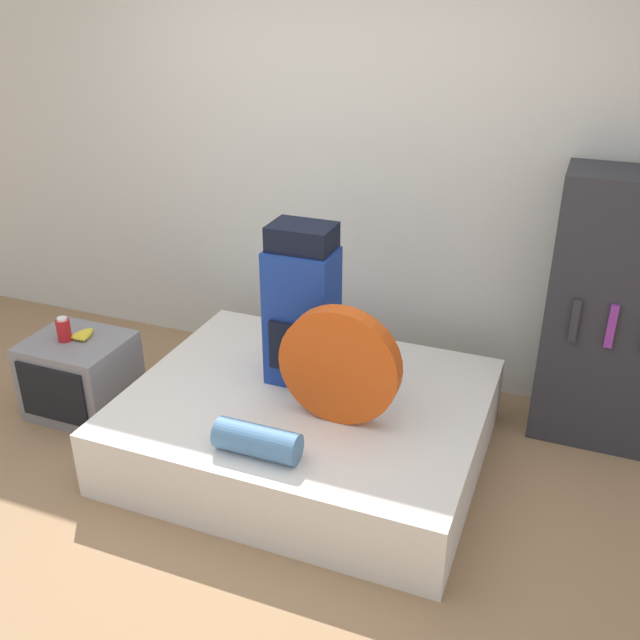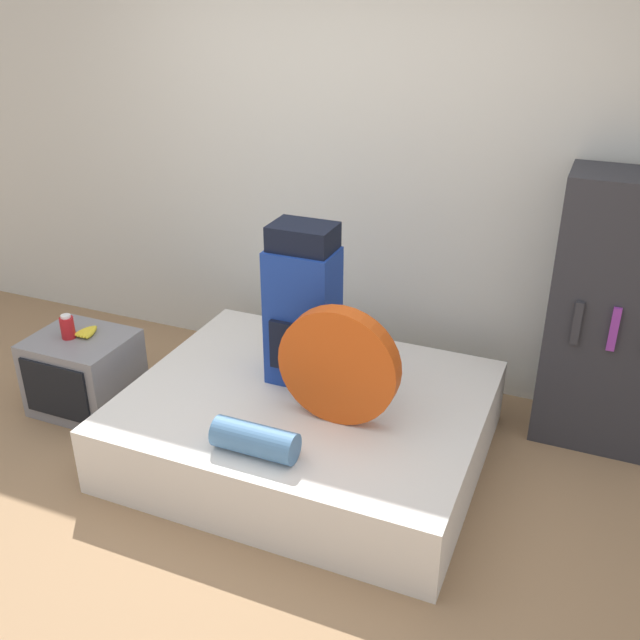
{
  "view_description": "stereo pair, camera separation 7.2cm",
  "coord_description": "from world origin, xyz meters",
  "px_view_note": "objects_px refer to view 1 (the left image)",
  "views": [
    {
      "loc": [
        1.47,
        -2.28,
        2.37
      ],
      "look_at": [
        0.31,
        0.66,
        0.82
      ],
      "focal_mm": 40.0,
      "sensor_mm": 36.0,
      "label": 1
    },
    {
      "loc": [
        1.54,
        -2.26,
        2.37
      ],
      "look_at": [
        0.31,
        0.66,
        0.82
      ],
      "focal_mm": 40.0,
      "sensor_mm": 36.0,
      "label": 2
    }
  ],
  "objects_px": {
    "sleeping_roll": "(257,441)",
    "backpack": "(302,308)",
    "bookshelf": "(612,313)",
    "canister": "(64,330)",
    "tent_bag": "(340,366)",
    "television": "(81,376)"
  },
  "relations": [
    {
      "from": "canister",
      "to": "bookshelf",
      "type": "xyz_separation_m",
      "value": [
        2.88,
        0.89,
        0.21
      ]
    },
    {
      "from": "backpack",
      "to": "canister",
      "type": "distance_m",
      "value": 1.42
    },
    {
      "from": "backpack",
      "to": "sleeping_roll",
      "type": "distance_m",
      "value": 0.79
    },
    {
      "from": "tent_bag",
      "to": "sleeping_roll",
      "type": "bearing_deg",
      "value": -120.97
    },
    {
      "from": "sleeping_roll",
      "to": "bookshelf",
      "type": "bearing_deg",
      "value": 42.83
    },
    {
      "from": "tent_bag",
      "to": "television",
      "type": "distance_m",
      "value": 1.69
    },
    {
      "from": "backpack",
      "to": "tent_bag",
      "type": "distance_m",
      "value": 0.45
    },
    {
      "from": "sleeping_roll",
      "to": "backpack",
      "type": "bearing_deg",
      "value": 95.72
    },
    {
      "from": "sleeping_roll",
      "to": "canister",
      "type": "xyz_separation_m",
      "value": [
        -1.44,
        0.45,
        0.09
      ]
    },
    {
      "from": "tent_bag",
      "to": "bookshelf",
      "type": "relative_size",
      "value": 0.4
    },
    {
      "from": "bookshelf",
      "to": "backpack",
      "type": "bearing_deg",
      "value": -157.27
    },
    {
      "from": "sleeping_roll",
      "to": "canister",
      "type": "bearing_deg",
      "value": 162.8
    },
    {
      "from": "tent_bag",
      "to": "sleeping_roll",
      "type": "height_order",
      "value": "tent_bag"
    },
    {
      "from": "backpack",
      "to": "canister",
      "type": "height_order",
      "value": "backpack"
    },
    {
      "from": "television",
      "to": "canister",
      "type": "bearing_deg",
      "value": -164.38
    },
    {
      "from": "bookshelf",
      "to": "tent_bag",
      "type": "bearing_deg",
      "value": -142.28
    },
    {
      "from": "tent_bag",
      "to": "sleeping_roll",
      "type": "distance_m",
      "value": 0.53
    },
    {
      "from": "backpack",
      "to": "canister",
      "type": "bearing_deg",
      "value": -169.38
    },
    {
      "from": "television",
      "to": "canister",
      "type": "height_order",
      "value": "canister"
    },
    {
      "from": "canister",
      "to": "television",
      "type": "bearing_deg",
      "value": 15.62
    },
    {
      "from": "canister",
      "to": "sleeping_roll",
      "type": "bearing_deg",
      "value": -17.2
    },
    {
      "from": "sleeping_roll",
      "to": "bookshelf",
      "type": "relative_size",
      "value": 0.27
    }
  ]
}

